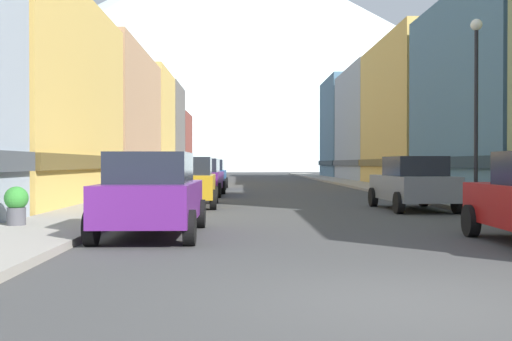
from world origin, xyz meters
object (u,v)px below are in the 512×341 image
Objects in this scene: car_left_1 at (189,181)px; potted_plant_0 at (16,204)px; car_left_2 at (202,177)px; pedestrian_0 at (409,178)px; streetlamp_right at (476,85)px; car_left_3 at (210,174)px; car_left_0 at (152,194)px; car_right_1 at (413,183)px.

potted_plant_0 is at bearing -111.08° from car_left_1.
car_left_2 is 2.89× the size of pedestrian_0.
car_left_1 is 0.76× the size of streetlamp_right.
car_left_3 is at bearing 89.99° from car_left_2.
car_left_3 is at bearing 90.00° from car_left_0.
car_right_1 reaches higher than pedestrian_0.
car_left_0 is 24.29m from car_left_3.
car_right_1 is at bearing -13.81° from car_left_1.
car_left_0 is 19.77m from pedestrian_0.
potted_plant_0 is 13.71m from streetlamp_right.
car_right_1 is at bearing 30.76° from potted_plant_0.
car_left_1 reaches higher than pedestrian_0.
car_right_1 is 2.88× the size of pedestrian_0.
car_left_3 is 5.02× the size of potted_plant_0.
car_right_1 is (7.60, -1.87, 0.00)m from car_left_1.
car_left_2 is 15.91m from potted_plant_0.
potted_plant_0 is (-10.80, -6.43, -0.27)m from car_right_1.
car_left_0 is at bearing -147.39° from streetlamp_right.
streetlamp_right reaches higher than pedestrian_0.
car_left_1 is at bearing 159.76° from streetlamp_right.
car_left_2 reaches higher than potted_plant_0.
streetlamp_right is at bearing -49.35° from car_left_2.
car_left_3 is 12.40m from pedestrian_0.
potted_plant_0 is (-3.20, -23.36, -0.27)m from car_left_3.
potted_plant_0 is at bearing -158.26° from streetlamp_right.
car_left_0 is 10.58m from car_right_1.
car_left_0 reaches higher than pedestrian_0.
pedestrian_0 reaches higher than potted_plant_0.
car_left_2 is 5.08× the size of potted_plant_0.
car_left_2 is at bearing 130.65° from streetlamp_right.
streetlamp_right is at bearing 32.61° from car_left_0.
potted_plant_0 is at bearing -149.24° from car_right_1.
car_left_2 is 7.78m from car_left_3.
car_left_3 is at bearing 90.00° from car_left_1.
car_left_3 is at bearing 82.20° from potted_plant_0.
car_left_1 is at bearing -90.00° from car_left_3.
car_left_0 is at bearing -90.00° from car_left_3.
car_left_3 is at bearing 116.40° from streetlamp_right.
car_left_1 is 1.00× the size of car_right_1.
car_left_1 is 7.83m from car_right_1.
car_left_2 is at bearing 78.40° from potted_plant_0.
pedestrian_0 is at bearing 59.45° from car_left_0.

